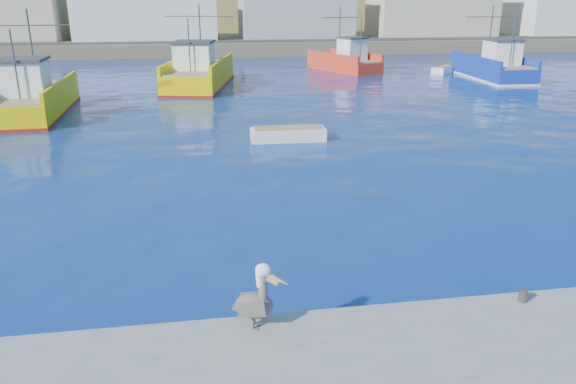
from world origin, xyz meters
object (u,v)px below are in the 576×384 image
object	(u,v)px
skiff_far	(444,70)
pelican	(256,300)
trawler_yellow_a	(34,99)
trawler_blue	(493,68)
skiff_mid	(288,135)
boat_orange	(346,60)
trawler_yellow_b	(199,74)

from	to	relation	value
skiff_far	pelican	distance (m)	48.28
trawler_yellow_a	skiff_far	size ratio (longest dim) A/B	3.10
trawler_yellow_a	skiff_far	bearing A→B (deg)	24.30
trawler_blue	skiff_mid	world-z (taller)	trawler_blue
skiff_mid	pelican	size ratio (longest dim) A/B	2.62
boat_orange	skiff_far	bearing A→B (deg)	-16.91
skiff_far	trawler_blue	bearing A→B (deg)	-62.16
skiff_mid	trawler_yellow_a	bearing A→B (deg)	148.15
trawler_yellow_b	boat_orange	distance (m)	16.67
trawler_yellow_a	trawler_blue	xyz separation A→B (m)	(36.66, 10.69, -0.01)
trawler_yellow_a	trawler_yellow_b	world-z (taller)	trawler_yellow_b
pelican	trawler_yellow_b	bearing A→B (deg)	91.10
trawler_yellow_a	boat_orange	xyz separation A→B (m)	(24.92, 18.23, 0.03)
trawler_blue	boat_orange	distance (m)	13.95
trawler_yellow_b	pelican	distance (m)	37.11
skiff_mid	trawler_blue	bearing A→B (deg)	41.94
trawler_yellow_b	skiff_mid	xyz separation A→B (m)	(4.30, -19.23, -0.81)
trawler_yellow_b	pelican	size ratio (longest dim) A/B	8.45
boat_orange	skiff_mid	distance (m)	29.21
trawler_blue	skiff_far	bearing A→B (deg)	117.84
trawler_yellow_b	skiff_far	distance (m)	24.41
trawler_yellow_a	trawler_yellow_b	bearing A→B (deg)	44.42
trawler_yellow_b	trawler_blue	size ratio (longest dim) A/B	1.18
trawler_yellow_b	skiff_mid	distance (m)	19.72
trawler_yellow_b	pelican	bearing A→B (deg)	-88.90
boat_orange	pelican	xyz separation A→B (m)	(-13.86, -45.19, 0.10)
trawler_yellow_a	skiff_far	xyz separation A→B (m)	(34.16, 15.42, -0.76)
trawler_yellow_b	boat_orange	size ratio (longest dim) A/B	1.39
trawler_yellow_b	skiff_far	world-z (taller)	trawler_yellow_b
skiff_mid	boat_orange	bearing A→B (deg)	69.38
trawler_yellow_b	trawler_yellow_a	bearing A→B (deg)	-135.58
trawler_yellow_b	boat_orange	bearing A→B (deg)	29.04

